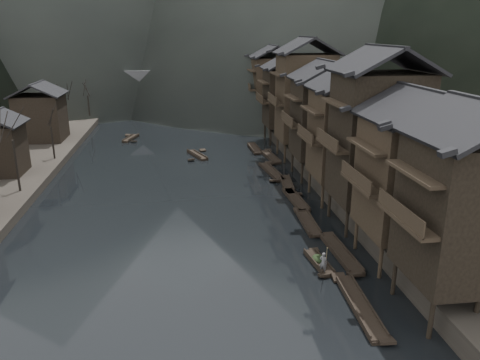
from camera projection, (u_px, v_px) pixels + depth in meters
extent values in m
plane|color=black|center=(181.00, 267.00, 35.25)|extent=(300.00, 300.00, 0.00)
cube|color=#2D2823|center=(392.00, 133.00, 77.07)|extent=(40.00, 200.00, 1.80)
cylinder|color=black|center=(431.00, 319.00, 26.80)|extent=(0.30, 0.30, 2.90)
cylinder|color=black|center=(394.00, 277.00, 31.33)|extent=(0.30, 0.30, 2.90)
cylinder|color=black|center=(476.00, 315.00, 27.14)|extent=(0.30, 0.30, 2.90)
cylinder|color=black|center=(433.00, 274.00, 31.67)|extent=(0.30, 0.30, 2.90)
cube|color=black|center=(471.00, 210.00, 27.73)|extent=(7.00, 6.00, 8.64)
cube|color=#2E2519|center=(407.00, 220.00, 27.36)|extent=(1.20, 5.70, 0.25)
cylinder|color=#2E2519|center=(381.00, 262.00, 33.41)|extent=(0.30, 0.30, 2.90)
cylinder|color=#2E2519|center=(356.00, 234.00, 37.94)|extent=(0.30, 0.30, 2.90)
cylinder|color=#2E2519|center=(417.00, 259.00, 33.75)|extent=(0.30, 0.30, 2.90)
cylinder|color=#2E2519|center=(388.00, 232.00, 38.28)|extent=(0.30, 0.30, 2.90)
cube|color=#2E2519|center=(414.00, 176.00, 34.36)|extent=(7.00, 6.00, 8.47)
cube|color=#2E2519|center=(362.00, 184.00, 33.99)|extent=(1.20, 5.70, 0.25)
cylinder|color=black|center=(347.00, 223.00, 40.01)|extent=(0.30, 0.30, 2.90)
cylinder|color=black|center=(329.00, 204.00, 44.54)|extent=(0.30, 0.30, 2.90)
cylinder|color=black|center=(377.00, 222.00, 40.35)|extent=(0.30, 0.30, 2.90)
cylinder|color=black|center=(357.00, 202.00, 44.88)|extent=(0.30, 0.30, 2.90)
cube|color=black|center=(377.00, 138.00, 40.56)|extent=(7.00, 6.00, 11.09)
cube|color=#2E2519|center=(332.00, 145.00, 40.24)|extent=(1.20, 5.70, 0.25)
cylinder|color=#2E2519|center=(322.00, 196.00, 46.62)|extent=(0.30, 0.30, 2.90)
cylinder|color=#2E2519|center=(309.00, 181.00, 51.15)|extent=(0.30, 0.30, 2.90)
cylinder|color=#2E2519|center=(349.00, 195.00, 46.96)|extent=(0.30, 0.30, 2.90)
cylinder|color=#2E2519|center=(334.00, 180.00, 51.49)|extent=(0.30, 0.30, 2.90)
cube|color=#2E2519|center=(348.00, 134.00, 47.51)|extent=(7.00, 6.00, 8.85)
cube|color=#2E2519|center=(310.00, 139.00, 47.15)|extent=(1.20, 5.70, 0.25)
cylinder|color=black|center=(302.00, 173.00, 54.17)|extent=(0.30, 0.30, 2.90)
cylinder|color=black|center=(292.00, 162.00, 58.70)|extent=(0.30, 0.30, 2.90)
cylinder|color=black|center=(325.00, 172.00, 54.51)|extent=(0.30, 0.30, 2.90)
cylinder|color=black|center=(313.00, 161.00, 59.04)|extent=(0.30, 0.30, 2.90)
cube|color=black|center=(324.00, 119.00, 55.03)|extent=(7.00, 6.00, 9.03)
cube|color=#2E2519|center=(291.00, 123.00, 54.67)|extent=(1.20, 5.70, 0.25)
cylinder|color=#2E2519|center=(285.00, 153.00, 62.66)|extent=(0.30, 0.30, 2.90)
cylinder|color=#2E2519|center=(277.00, 145.00, 67.19)|extent=(0.30, 0.30, 2.90)
cylinder|color=#2E2519|center=(305.00, 153.00, 63.00)|extent=(0.30, 0.30, 2.90)
cylinder|color=#2E2519|center=(296.00, 144.00, 67.53)|extent=(0.30, 0.30, 2.90)
cube|color=#2E2519|center=(305.00, 98.00, 63.16)|extent=(7.00, 6.00, 11.44)
cube|color=#2E2519|center=(276.00, 103.00, 62.83)|extent=(1.20, 5.70, 0.25)
cylinder|color=black|center=(271.00, 137.00, 72.10)|extent=(0.30, 0.30, 2.90)
cylinder|color=black|center=(265.00, 131.00, 76.63)|extent=(0.30, 0.30, 2.90)
cylinder|color=black|center=(288.00, 137.00, 72.44)|extent=(0.30, 0.30, 2.90)
cylinder|color=black|center=(281.00, 130.00, 76.97)|extent=(0.30, 0.30, 2.90)
cube|color=black|center=(288.00, 98.00, 73.01)|extent=(7.00, 6.00, 8.74)
cube|color=#2E2519|center=(263.00, 101.00, 72.64)|extent=(1.20, 5.70, 0.25)
cylinder|color=#2E2519|center=(258.00, 122.00, 83.42)|extent=(0.30, 0.30, 2.90)
cylinder|color=#2E2519|center=(253.00, 118.00, 87.95)|extent=(0.30, 0.30, 2.90)
cylinder|color=#2E2519|center=(273.00, 122.00, 83.76)|extent=(0.30, 0.30, 2.90)
cylinder|color=#2E2519|center=(268.00, 117.00, 88.29)|extent=(0.30, 0.30, 2.90)
cube|color=#2E2519|center=(273.00, 86.00, 84.18)|extent=(7.00, 6.00, 9.73)
cube|color=#2E2519|center=(251.00, 89.00, 83.83)|extent=(1.20, 5.70, 0.25)
cube|color=black|center=(41.00, 116.00, 70.93)|extent=(6.50, 6.50, 6.80)
cylinder|color=black|center=(12.00, 164.00, 48.21)|extent=(0.24, 0.24, 5.44)
cylinder|color=black|center=(46.00, 141.00, 60.69)|extent=(0.24, 0.24, 4.19)
cylinder|color=black|center=(72.00, 115.00, 75.87)|extent=(0.24, 0.24, 5.29)
cylinder|color=black|center=(86.00, 106.00, 88.22)|extent=(0.24, 0.24, 4.34)
cube|color=black|center=(360.00, 306.00, 30.05)|extent=(1.42, 7.53, 0.30)
cube|color=black|center=(360.00, 304.00, 30.00)|extent=(1.47, 7.38, 0.10)
cube|color=black|center=(339.00, 277.00, 33.38)|extent=(0.97, 0.96, 0.36)
cube|color=black|center=(386.00, 339.00, 26.64)|extent=(0.97, 0.96, 0.36)
cube|color=black|center=(341.00, 254.00, 37.07)|extent=(1.37, 6.96, 0.30)
cube|color=black|center=(341.00, 252.00, 37.01)|extent=(1.42, 6.83, 0.10)
cube|color=black|center=(329.00, 235.00, 40.18)|extent=(0.97, 0.89, 0.35)
cube|color=black|center=(355.00, 273.00, 33.88)|extent=(0.97, 0.89, 0.35)
cube|color=black|center=(307.00, 222.00, 43.11)|extent=(1.29, 6.20, 0.30)
cube|color=black|center=(308.00, 221.00, 43.05)|extent=(1.35, 6.08, 0.10)
cube|color=black|center=(299.00, 209.00, 45.85)|extent=(0.96, 0.79, 0.33)
cube|color=black|center=(318.00, 234.00, 40.28)|extent=(0.96, 0.79, 0.33)
cube|color=black|center=(295.00, 200.00, 48.84)|extent=(1.39, 6.99, 0.30)
cube|color=black|center=(295.00, 198.00, 48.79)|extent=(1.44, 6.85, 0.10)
cube|color=black|center=(289.00, 188.00, 51.96)|extent=(0.97, 0.89, 0.35)
cube|color=black|center=(302.00, 210.00, 45.64)|extent=(0.97, 0.89, 0.35)
cube|color=black|center=(287.00, 185.00, 53.53)|extent=(1.90, 6.97, 0.30)
cube|color=black|center=(287.00, 183.00, 53.48)|extent=(1.93, 6.84, 0.10)
cube|color=black|center=(278.00, 175.00, 56.54)|extent=(1.03, 0.95, 0.35)
cube|color=black|center=(298.00, 193.00, 50.44)|extent=(1.03, 0.95, 0.35)
cube|color=black|center=(271.00, 172.00, 58.44)|extent=(1.98, 7.75, 0.30)
cube|color=black|center=(271.00, 170.00, 58.38)|extent=(2.01, 7.61, 0.10)
cube|color=black|center=(269.00, 163.00, 61.90)|extent=(1.04, 1.04, 0.37)
cube|color=black|center=(274.00, 180.00, 54.89)|extent=(1.04, 1.04, 0.37)
cube|color=black|center=(270.00, 157.00, 65.30)|extent=(1.83, 7.04, 0.30)
cube|color=black|center=(270.00, 156.00, 65.24)|extent=(1.87, 6.91, 0.10)
cube|color=black|center=(268.00, 150.00, 68.44)|extent=(1.02, 0.95, 0.35)
cube|color=black|center=(272.00, 162.00, 62.08)|extent=(1.02, 0.95, 0.35)
cube|color=black|center=(254.00, 149.00, 69.76)|extent=(1.30, 6.03, 0.30)
cube|color=black|center=(254.00, 148.00, 69.70)|extent=(1.35, 5.91, 0.10)
cube|color=black|center=(252.00, 143.00, 72.44)|extent=(0.96, 0.77, 0.33)
cube|color=black|center=(257.00, 153.00, 66.99)|extent=(0.96, 0.77, 0.33)
cube|color=black|center=(197.00, 155.00, 66.21)|extent=(2.85, 5.60, 0.30)
cube|color=black|center=(197.00, 154.00, 66.16)|extent=(2.86, 5.51, 0.10)
cube|color=black|center=(203.00, 150.00, 68.67)|extent=(1.04, 0.94, 0.32)
cube|color=black|center=(191.00, 159.00, 63.67)|extent=(1.04, 0.94, 0.32)
cube|color=black|center=(131.00, 138.00, 76.36)|extent=(2.41, 5.20, 0.30)
cube|color=black|center=(131.00, 137.00, 76.31)|extent=(2.43, 5.12, 0.10)
cube|color=black|center=(128.00, 135.00, 78.46)|extent=(1.00, 0.85, 0.30)
cube|color=black|center=(134.00, 141.00, 74.18)|extent=(1.00, 0.85, 0.30)
cube|color=black|center=(197.00, 118.00, 93.61)|extent=(1.41, 5.34, 0.30)
cube|color=black|center=(197.00, 117.00, 93.55)|extent=(1.45, 5.24, 0.10)
cube|color=black|center=(196.00, 116.00, 95.92)|extent=(0.90, 0.72, 0.31)
cube|color=black|center=(199.00, 120.00, 91.21)|extent=(0.90, 0.72, 0.31)
cube|color=black|center=(144.00, 111.00, 102.36)|extent=(3.11, 5.94, 0.30)
cube|color=black|center=(144.00, 110.00, 102.31)|extent=(3.11, 5.85, 0.10)
cube|color=black|center=(140.00, 108.00, 104.72)|extent=(1.06, 1.00, 0.33)
cube|color=black|center=(148.00, 112.00, 99.92)|extent=(1.06, 1.00, 0.33)
cube|color=#4C4C4F|center=(176.00, 78.00, 100.98)|extent=(40.00, 6.00, 1.60)
cube|color=#4C4C4F|center=(176.00, 73.00, 98.04)|extent=(40.00, 0.50, 1.00)
cube|color=#4C4C4F|center=(176.00, 70.00, 103.13)|extent=(40.00, 0.50, 1.00)
cube|color=#4C4C4F|center=(111.00, 97.00, 100.47)|extent=(3.20, 6.00, 6.40)
cube|color=#4C4C4F|center=(156.00, 97.00, 101.65)|extent=(3.20, 6.00, 6.40)
cube|color=#4C4C4F|center=(197.00, 96.00, 102.77)|extent=(3.20, 6.00, 6.40)
cube|color=#4C4C4F|center=(240.00, 95.00, 103.95)|extent=(3.20, 6.00, 6.40)
cube|color=black|center=(319.00, 263.00, 35.64)|extent=(1.32, 4.19, 0.30)
cube|color=black|center=(319.00, 261.00, 35.58)|extent=(1.36, 4.11, 0.10)
cube|color=black|center=(314.00, 250.00, 37.48)|extent=(0.81, 0.60, 0.28)
cube|color=black|center=(324.00, 274.00, 33.72)|extent=(0.81, 0.60, 0.28)
ellipsoid|color=black|center=(319.00, 255.00, 35.66)|extent=(0.98, 1.29, 0.59)
imported|color=#5F5F62|center=(323.00, 260.00, 33.82)|extent=(0.70, 0.67, 1.61)
cylinder|color=#8C7A51|center=(328.00, 229.00, 33.11)|extent=(0.95, 2.78, 3.18)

